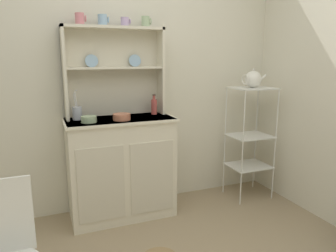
{
  "coord_description": "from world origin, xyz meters",
  "views": [
    {
      "loc": [
        -0.66,
        -1.32,
        1.43
      ],
      "look_at": [
        0.31,
        1.12,
        0.86
      ],
      "focal_mm": 34.4,
      "sensor_mm": 36.0,
      "label": 1
    }
  ],
  "objects_px": {
    "cup_rose_0": "(80,19)",
    "bowl_mixing_large": "(89,119)",
    "bakers_rack": "(250,130)",
    "wire_chair": "(1,250)",
    "jam_bottle": "(154,106)",
    "porcelain_teapot": "(253,79)",
    "hutch_shelf_unit": "(114,66)",
    "utensil_jar": "(77,113)",
    "hutch_cabinet": "(121,167)"
  },
  "relations": [
    {
      "from": "wire_chair",
      "to": "utensil_jar",
      "type": "bearing_deg",
      "value": 44.46
    },
    {
      "from": "porcelain_teapot",
      "to": "hutch_shelf_unit",
      "type": "bearing_deg",
      "value": 169.81
    },
    {
      "from": "bakers_rack",
      "to": "jam_bottle",
      "type": "relative_size",
      "value": 6.08
    },
    {
      "from": "bakers_rack",
      "to": "wire_chair",
      "type": "distance_m",
      "value": 2.41
    },
    {
      "from": "bowl_mixing_large",
      "to": "porcelain_teapot",
      "type": "distance_m",
      "value": 1.61
    },
    {
      "from": "bakers_rack",
      "to": "bowl_mixing_large",
      "type": "height_order",
      "value": "bakers_rack"
    },
    {
      "from": "hutch_cabinet",
      "to": "bakers_rack",
      "type": "distance_m",
      "value": 1.34
    },
    {
      "from": "cup_rose_0",
      "to": "porcelain_teapot",
      "type": "bearing_deg",
      "value": -6.98
    },
    {
      "from": "wire_chair",
      "to": "bakers_rack",
      "type": "bearing_deg",
      "value": 3.33
    },
    {
      "from": "bowl_mixing_large",
      "to": "jam_bottle",
      "type": "xyz_separation_m",
      "value": [
        0.62,
        0.16,
        0.05
      ]
    },
    {
      "from": "utensil_jar",
      "to": "cup_rose_0",
      "type": "bearing_deg",
      "value": 32.38
    },
    {
      "from": "wire_chair",
      "to": "jam_bottle",
      "type": "distance_m",
      "value": 1.76
    },
    {
      "from": "hutch_cabinet",
      "to": "bakers_rack",
      "type": "bearing_deg",
      "value": -3.13
    },
    {
      "from": "cup_rose_0",
      "to": "wire_chair",
      "type": "bearing_deg",
      "value": -115.24
    },
    {
      "from": "hutch_shelf_unit",
      "to": "utensil_jar",
      "type": "relative_size",
      "value": 3.42
    },
    {
      "from": "bowl_mixing_large",
      "to": "utensil_jar",
      "type": "xyz_separation_m",
      "value": [
        -0.07,
        0.15,
        0.03
      ]
    },
    {
      "from": "porcelain_teapot",
      "to": "hutch_cabinet",
      "type": "bearing_deg",
      "value": 176.87
    },
    {
      "from": "hutch_cabinet",
      "to": "wire_chair",
      "type": "bearing_deg",
      "value": -127.59
    },
    {
      "from": "wire_chair",
      "to": "hutch_shelf_unit",
      "type": "bearing_deg",
      "value": 33.84
    },
    {
      "from": "hutch_cabinet",
      "to": "cup_rose_0",
      "type": "distance_m",
      "value": 1.3
    },
    {
      "from": "jam_bottle",
      "to": "cup_rose_0",
      "type": "bearing_deg",
      "value": 176.67
    },
    {
      "from": "bakers_rack",
      "to": "jam_bottle",
      "type": "distance_m",
      "value": 1.02
    },
    {
      "from": "bakers_rack",
      "to": "wire_chair",
      "type": "xyz_separation_m",
      "value": [
        -2.17,
        -1.04,
        -0.19
      ]
    },
    {
      "from": "jam_bottle",
      "to": "utensil_jar",
      "type": "bearing_deg",
      "value": -179.24
    },
    {
      "from": "hutch_shelf_unit",
      "to": "porcelain_teapot",
      "type": "height_order",
      "value": "hutch_shelf_unit"
    },
    {
      "from": "wire_chair",
      "to": "cup_rose_0",
      "type": "height_order",
      "value": "cup_rose_0"
    },
    {
      "from": "cup_rose_0",
      "to": "bowl_mixing_large",
      "type": "bearing_deg",
      "value": -89.51
    },
    {
      "from": "cup_rose_0",
      "to": "utensil_jar",
      "type": "xyz_separation_m",
      "value": [
        -0.07,
        -0.05,
        -0.76
      ]
    },
    {
      "from": "bakers_rack",
      "to": "jam_bottle",
      "type": "height_order",
      "value": "bakers_rack"
    },
    {
      "from": "bakers_rack",
      "to": "cup_rose_0",
      "type": "distance_m",
      "value": 1.9
    },
    {
      "from": "wire_chair",
      "to": "utensil_jar",
      "type": "height_order",
      "value": "utensil_jar"
    },
    {
      "from": "cup_rose_0",
      "to": "bowl_mixing_large",
      "type": "relative_size",
      "value": 0.75
    },
    {
      "from": "jam_bottle",
      "to": "bakers_rack",
      "type": "bearing_deg",
      "value": -9.29
    },
    {
      "from": "hutch_shelf_unit",
      "to": "wire_chair",
      "type": "xyz_separation_m",
      "value": [
        -0.86,
        -1.27,
        -0.83
      ]
    },
    {
      "from": "bowl_mixing_large",
      "to": "bakers_rack",
      "type": "bearing_deg",
      "value": 0.06
    },
    {
      "from": "hutch_cabinet",
      "to": "jam_bottle",
      "type": "xyz_separation_m",
      "value": [
        0.34,
        0.09,
        0.51
      ]
    },
    {
      "from": "hutch_cabinet",
      "to": "bowl_mixing_large",
      "type": "height_order",
      "value": "bowl_mixing_large"
    },
    {
      "from": "cup_rose_0",
      "to": "jam_bottle",
      "type": "height_order",
      "value": "cup_rose_0"
    },
    {
      "from": "bakers_rack",
      "to": "bowl_mixing_large",
      "type": "relative_size",
      "value": 8.97
    },
    {
      "from": "porcelain_teapot",
      "to": "wire_chair",
      "type": "bearing_deg",
      "value": -154.36
    },
    {
      "from": "jam_bottle",
      "to": "hutch_cabinet",
      "type": "bearing_deg",
      "value": -165.96
    },
    {
      "from": "hutch_cabinet",
      "to": "porcelain_teapot",
      "type": "bearing_deg",
      "value": -3.13
    },
    {
      "from": "hutch_shelf_unit",
      "to": "hutch_cabinet",
      "type": "bearing_deg",
      "value": -90.0
    },
    {
      "from": "hutch_cabinet",
      "to": "wire_chair",
      "type": "xyz_separation_m",
      "value": [
        -0.86,
        -1.11,
        0.05
      ]
    },
    {
      "from": "utensil_jar",
      "to": "porcelain_teapot",
      "type": "xyz_separation_m",
      "value": [
        1.65,
        -0.15,
        0.25
      ]
    },
    {
      "from": "porcelain_teapot",
      "to": "bowl_mixing_large",
      "type": "bearing_deg",
      "value": -179.94
    },
    {
      "from": "hutch_cabinet",
      "to": "bowl_mixing_large",
      "type": "bearing_deg",
      "value": -164.94
    },
    {
      "from": "bakers_rack",
      "to": "porcelain_teapot",
      "type": "distance_m",
      "value": 0.51
    },
    {
      "from": "hutch_shelf_unit",
      "to": "cup_rose_0",
      "type": "relative_size",
      "value": 9.26
    },
    {
      "from": "cup_rose_0",
      "to": "utensil_jar",
      "type": "height_order",
      "value": "cup_rose_0"
    }
  ]
}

